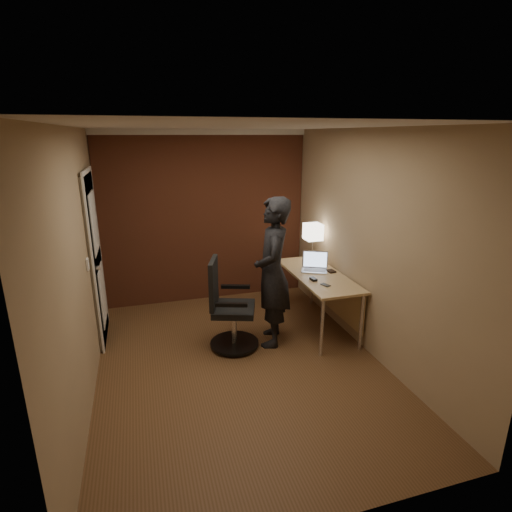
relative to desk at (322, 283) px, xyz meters
name	(u,v)px	position (x,y,z in m)	size (l,w,h in m)	color
room	(191,217)	(-1.53, 0.95, 0.77)	(4.00, 4.00, 4.00)	brown
desk	(322,283)	(0.00, 0.00, 0.00)	(0.60, 1.50, 0.73)	tan
desk_lamp	(313,232)	(0.07, 0.50, 0.55)	(0.22, 0.22, 0.54)	silver
laptop	(315,265)	(-0.05, 0.16, 0.19)	(0.41, 0.38, 0.23)	silver
mouse	(313,279)	(-0.23, -0.20, 0.14)	(0.06, 0.10, 0.03)	black
phone	(325,285)	(-0.16, -0.40, 0.13)	(0.06, 0.12, 0.01)	black
wallet	(331,271)	(0.12, 0.02, 0.14)	(0.09, 0.11, 0.02)	black
office_chair	(228,310)	(-1.29, -0.19, -0.13)	(0.61, 0.67, 1.06)	black
person	(273,273)	(-0.75, -0.21, 0.28)	(0.65, 0.42, 1.77)	black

